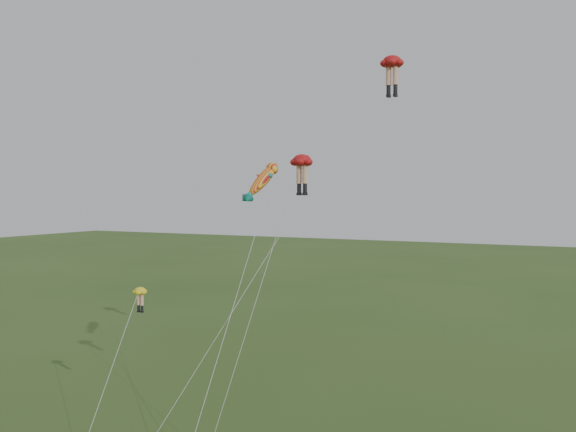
% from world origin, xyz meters
% --- Properties ---
extents(legs_kite_red_high, '(10.57, 13.44, 22.69)m').
position_xyz_m(legs_kite_red_high, '(7.27, 11.65, 21.79)').
color(legs_kite_red_high, '#B61215').
rests_on(legs_kite_red_high, ground).
extents(legs_kite_red_mid, '(4.29, 5.10, 15.90)m').
position_xyz_m(legs_kite_red_mid, '(5.11, 2.95, 15.09)').
color(legs_kite_red_mid, '#B61215').
rests_on(legs_kite_red_mid, ground).
extents(legs_kite_yellow, '(2.86, 8.09, 7.87)m').
position_xyz_m(legs_kite_yellow, '(-6.07, 2.74, 7.15)').
color(legs_kite_yellow, yellow).
rests_on(legs_kite_yellow, ground).
extents(fish_kite, '(3.27, 13.46, 16.14)m').
position_xyz_m(fish_kite, '(-0.72, 9.24, 14.65)').
color(fish_kite, yellow).
rests_on(fish_kite, ground).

